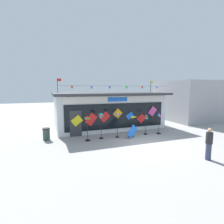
{
  "coord_description": "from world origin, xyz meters",
  "views": [
    {
      "loc": [
        -6.31,
        -9.61,
        3.66
      ],
      "look_at": [
        -1.48,
        3.2,
        1.85
      ],
      "focal_mm": 28.21,
      "sensor_mm": 36.0,
      "label": 1
    }
  ],
  "objects": [
    {
      "name": "wind_spinner_left",
      "position": [
        -2.59,
        2.51,
        1.55
      ],
      "size": [
        0.36,
        0.36,
        1.91
      ],
      "color": "black",
      "rests_on": "ground_plane"
    },
    {
      "name": "wind_spinner_center_right",
      "position": [
        -0.13,
        2.21,
        0.93
      ],
      "size": [
        0.73,
        0.4,
        1.6
      ],
      "color": "black",
      "rests_on": "ground_plane"
    },
    {
      "name": "wind_spinner_far_left",
      "position": [
        -3.66,
        2.32,
        1.39
      ],
      "size": [
        0.35,
        0.35,
        1.79
      ],
      "color": "black",
      "rests_on": "ground_plane"
    },
    {
      "name": "display_kite_on_ground",
      "position": [
        -0.38,
        1.84,
        0.5
      ],
      "size": [
        1.0,
        0.26,
        1.0
      ],
      "primitive_type": "cube",
      "rotation": [
        -0.25,
        0.79,
        0.0
      ],
      "color": "blue",
      "rests_on": "ground_plane"
    },
    {
      "name": "trash_bin",
      "position": [
        -6.38,
        3.55,
        0.44
      ],
      "size": [
        0.52,
        0.52,
        0.87
      ],
      "color": "#2D4238",
      "rests_on": "ground_plane"
    },
    {
      "name": "person_near_camera",
      "position": [
        1.44,
        -3.19,
        0.86
      ],
      "size": [
        0.34,
        0.34,
        1.68
      ],
      "rotation": [
        0.0,
        0.0,
        2.76
      ],
      "color": "#333D56",
      "rests_on": "ground_plane"
    },
    {
      "name": "wind_spinner_center_left",
      "position": [
        -1.37,
        2.36,
        1.6
      ],
      "size": [
        0.34,
        0.34,
        1.97
      ],
      "color": "black",
      "rests_on": "ground_plane"
    },
    {
      "name": "wind_spinner_right",
      "position": [
        1.13,
        2.37,
        1.13
      ],
      "size": [
        0.42,
        0.31,
        1.63
      ],
      "color": "black",
      "rests_on": "ground_plane"
    },
    {
      "name": "kite_shop_building",
      "position": [
        -0.76,
        5.95,
        1.67
      ],
      "size": [
        10.04,
        5.07,
        4.53
      ],
      "color": "silver",
      "rests_on": "ground_plane"
    },
    {
      "name": "wind_spinner_far_right",
      "position": [
        2.23,
        2.17,
        1.02
      ],
      "size": [
        0.37,
        0.37,
        1.74
      ],
      "color": "black",
      "rests_on": "ground_plane"
    },
    {
      "name": "neighbour_building",
      "position": [
        10.59,
        6.75,
        2.28
      ],
      "size": [
        7.78,
        6.21,
        4.55
      ],
      "primitive_type": "cube",
      "color": "#99999E",
      "rests_on": "ground_plane"
    },
    {
      "name": "ground_plane",
      "position": [
        0.0,
        0.0,
        0.0
      ],
      "size": [
        80.0,
        80.0,
        0.0
      ],
      "primitive_type": "plane",
      "color": "#9E9B99"
    }
  ]
}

